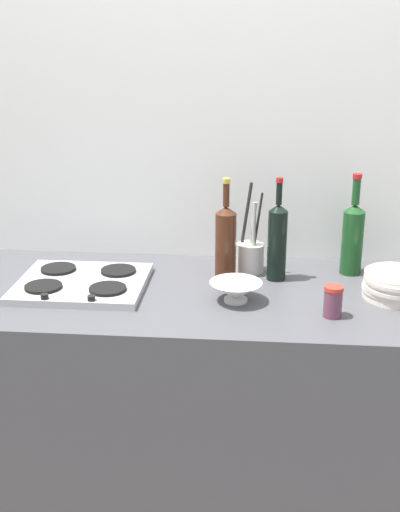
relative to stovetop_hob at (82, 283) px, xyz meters
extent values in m
cube|color=#4C4C51|center=(0.39, 0.00, -0.46)|extent=(1.80, 0.70, 0.90)
cube|color=white|center=(0.39, 0.38, 0.32)|extent=(1.90, 0.06, 2.46)
cube|color=#B2B2B7|center=(0.00, 0.00, 0.00)|extent=(0.42, 0.37, 0.02)
cylinder|color=black|center=(-0.10, -0.08, 0.01)|extent=(0.12, 0.12, 0.01)
cylinder|color=black|center=(0.10, -0.08, 0.01)|extent=(0.12, 0.12, 0.01)
cylinder|color=black|center=(-0.10, 0.08, 0.01)|extent=(0.12, 0.12, 0.01)
cylinder|color=black|center=(0.10, 0.08, 0.01)|extent=(0.12, 0.12, 0.01)
cylinder|color=black|center=(-0.07, -0.17, 0.02)|extent=(0.02, 0.02, 0.02)
cylinder|color=black|center=(0.07, -0.17, 0.02)|extent=(0.02, 0.02, 0.02)
cylinder|color=silver|center=(1.02, 0.00, -0.01)|extent=(0.21, 0.21, 0.01)
cylinder|color=silver|center=(1.02, -0.01, 0.00)|extent=(0.21, 0.21, 0.01)
cylinder|color=silver|center=(1.01, 0.00, 0.02)|extent=(0.21, 0.21, 0.01)
cylinder|color=silver|center=(1.01, -0.01, 0.03)|extent=(0.21, 0.21, 0.01)
cylinder|color=silver|center=(1.02, 0.00, 0.04)|extent=(0.21, 0.21, 0.01)
cylinder|color=silver|center=(1.02, -0.01, 0.05)|extent=(0.21, 0.21, 0.01)
cylinder|color=silver|center=(1.02, 0.00, 0.06)|extent=(0.21, 0.21, 0.01)
cylinder|color=#472314|center=(0.47, 0.13, 0.10)|extent=(0.07, 0.07, 0.23)
cone|color=#472314|center=(0.47, 0.13, 0.23)|extent=(0.07, 0.07, 0.02)
cylinder|color=#472314|center=(0.47, 0.13, 0.28)|extent=(0.02, 0.02, 0.08)
cylinder|color=gold|center=(0.47, 0.13, 0.32)|extent=(0.02, 0.02, 0.02)
cylinder|color=#19471E|center=(0.90, 0.21, 0.10)|extent=(0.07, 0.07, 0.22)
cone|color=#19471E|center=(0.90, 0.21, 0.22)|extent=(0.07, 0.07, 0.03)
cylinder|color=#19471E|center=(0.90, 0.21, 0.28)|extent=(0.03, 0.03, 0.09)
cylinder|color=#B21E1E|center=(0.90, 0.21, 0.33)|extent=(0.03, 0.03, 0.02)
cylinder|color=black|center=(0.64, 0.13, 0.11)|extent=(0.06, 0.06, 0.24)
cone|color=black|center=(0.64, 0.13, 0.24)|extent=(0.06, 0.06, 0.02)
cylinder|color=black|center=(0.64, 0.13, 0.28)|extent=(0.02, 0.02, 0.07)
cylinder|color=#B21E1E|center=(0.64, 0.13, 0.33)|extent=(0.02, 0.02, 0.02)
cylinder|color=white|center=(0.51, -0.08, -0.01)|extent=(0.07, 0.07, 0.01)
cone|color=white|center=(0.51, -0.08, 0.02)|extent=(0.16, 0.16, 0.05)
cylinder|color=silver|center=(0.55, 0.19, 0.04)|extent=(0.09, 0.09, 0.10)
cylinder|color=#262626|center=(0.57, 0.18, 0.15)|extent=(0.04, 0.03, 0.25)
cylinder|color=#B7B7B2|center=(0.56, 0.18, 0.13)|extent=(0.01, 0.02, 0.21)
cylinder|color=#262626|center=(0.53, 0.21, 0.16)|extent=(0.05, 0.02, 0.28)
cylinder|color=#B7B7B2|center=(0.55, 0.20, 0.13)|extent=(0.03, 0.03, 0.21)
cylinder|color=#66384C|center=(0.80, -0.17, 0.03)|extent=(0.05, 0.05, 0.08)
cylinder|color=red|center=(0.80, -0.17, 0.08)|extent=(0.06, 0.06, 0.01)
camera|label=1|loc=(0.56, -1.98, 0.80)|focal=46.24mm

